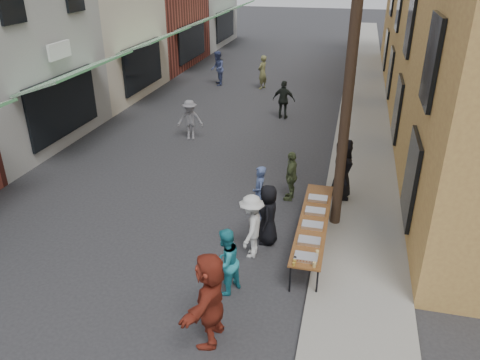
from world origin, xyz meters
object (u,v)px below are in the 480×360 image
at_px(catering_tray_sausage, 306,257).
at_px(guest_front_c, 225,262).
at_px(serving_table, 313,222).
at_px(utility_pole_near, 352,57).
at_px(utility_pole_mid, 359,6).
at_px(server, 342,169).
at_px(guest_front_a, 268,215).

relative_size(catering_tray_sausage, guest_front_c, 0.32).
bearing_deg(serving_table, utility_pole_near, 67.29).
xyz_separation_m(utility_pole_near, guest_front_c, (-2.15, -3.39, -3.73)).
relative_size(utility_pole_mid, server, 4.87).
relative_size(serving_table, catering_tray_sausage, 8.00).
bearing_deg(guest_front_c, utility_pole_mid, -160.79).
height_order(utility_pole_near, guest_front_a, utility_pole_near).
distance_m(catering_tray_sausage, guest_front_a, 1.95).
bearing_deg(guest_front_a, server, 142.23).
height_order(serving_table, guest_front_c, guest_front_c).
bearing_deg(guest_front_c, guest_front_a, -166.43).
xyz_separation_m(serving_table, guest_front_c, (-1.65, -2.19, 0.06)).
height_order(guest_front_c, server, server).
bearing_deg(server, catering_tray_sausage, 166.58).
xyz_separation_m(catering_tray_sausage, server, (0.55, 4.32, 0.23)).
distance_m(serving_table, guest_front_c, 2.74).
distance_m(utility_pole_near, server, 3.78).
bearing_deg(serving_table, guest_front_a, -177.19).
xyz_separation_m(utility_pole_mid, catering_tray_sausage, (-0.50, -14.84, -3.71)).
xyz_separation_m(utility_pole_mid, serving_table, (-0.50, -13.19, -3.79)).
xyz_separation_m(utility_pole_near, utility_pole_mid, (0.00, 12.00, 0.00)).
bearing_deg(catering_tray_sausage, serving_table, 90.00).
height_order(catering_tray_sausage, guest_front_c, guest_front_c).
bearing_deg(server, guest_front_c, 149.53).
bearing_deg(catering_tray_sausage, utility_pole_near, 80.03).
relative_size(utility_pole_mid, guest_front_a, 5.66).
height_order(utility_pole_mid, guest_front_c, utility_pole_mid).
distance_m(guest_front_a, guest_front_c, 2.20).
relative_size(utility_pole_near, serving_table, 2.25).
height_order(utility_pole_mid, server, utility_pole_mid).
xyz_separation_m(serving_table, guest_front_a, (-1.13, -0.06, 0.08)).
relative_size(utility_pole_mid, serving_table, 2.25).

